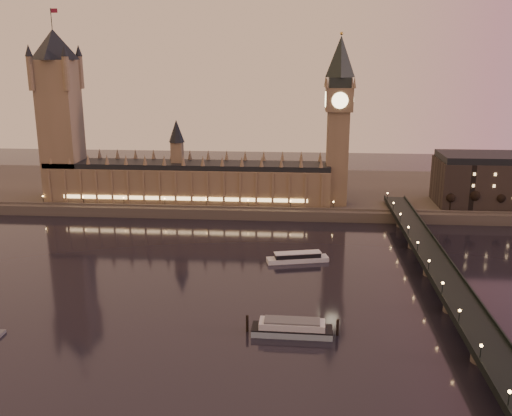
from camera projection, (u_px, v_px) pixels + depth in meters
The scene contains 11 objects.
ground at pixel (226, 285), 248.49m from camera, with size 700.00×700.00×0.00m, color black.
far_embankment at pixel (298, 192), 404.22m from camera, with size 560.00×130.00×6.00m, color #423D35.
palace_of_westminster at pixel (187, 177), 362.22m from camera, with size 180.00×26.62×52.00m.
victoria_tower at pixel (59, 106), 356.64m from camera, with size 31.68×31.68×118.00m.
big_ben at pixel (339, 111), 344.11m from camera, with size 17.68×17.68×104.00m.
westminster_bridge at pixel (441, 280), 240.20m from camera, with size 13.20×260.00×15.30m.
bare_tree_0 at pixel (454, 198), 340.45m from camera, with size 5.34×5.34×10.86m.
bare_tree_1 at pixel (477, 199), 339.42m from camera, with size 5.34×5.34×10.86m.
bare_tree_2 at pixel (501, 199), 338.40m from camera, with size 5.34×5.34×10.86m.
cruise_boat_a at pixel (298, 257), 276.10m from camera, with size 30.51×13.12×4.77m.
moored_barge at pixel (292, 328), 204.18m from camera, with size 33.47×8.76×6.14m.
Camera 1 is at (31.00, -229.27, 97.62)m, focal length 40.00 mm.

